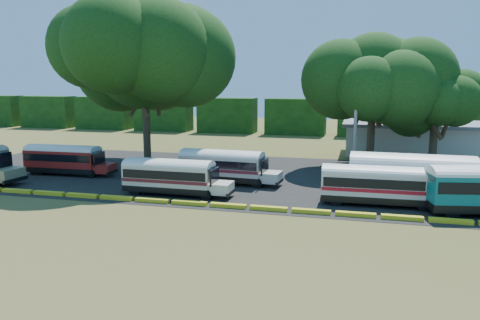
% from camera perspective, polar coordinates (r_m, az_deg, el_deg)
% --- Properties ---
extents(ground, '(160.00, 160.00, 0.00)m').
position_cam_1_polar(ground, '(33.67, -4.38, -6.10)').
color(ground, '#45521B').
rests_on(ground, ground).
extents(asphalt_strip, '(64.00, 24.00, 0.02)m').
position_cam_1_polar(asphalt_strip, '(44.64, 1.80, -2.08)').
color(asphalt_strip, black).
rests_on(asphalt_strip, ground).
extents(curb, '(53.70, 0.45, 0.30)m').
position_cam_1_polar(curb, '(34.55, -3.85, -5.42)').
color(curb, yellow).
rests_on(curb, ground).
extents(terminal_building, '(19.00, 9.00, 4.00)m').
position_cam_1_polar(terminal_building, '(61.51, 21.32, 2.45)').
color(terminal_building, '#B8B5A8').
rests_on(terminal_building, ground).
extents(treeline_backdrop, '(130.00, 4.00, 6.00)m').
position_cam_1_polar(treeline_backdrop, '(79.58, 6.81, 5.28)').
color(treeline_backdrop, black).
rests_on(treeline_backdrop, ground).
extents(bus_red, '(9.00, 2.50, 2.94)m').
position_cam_1_polar(bus_red, '(48.54, -20.56, 0.26)').
color(bus_red, black).
rests_on(bus_red, ground).
extents(bus_cream_west, '(8.92, 2.32, 2.93)m').
position_cam_1_polar(bus_cream_west, '(37.92, -8.39, -1.79)').
color(bus_cream_west, black).
rests_on(bus_cream_west, ground).
extents(bus_cream_east, '(9.32, 2.93, 3.02)m').
position_cam_1_polar(bus_cream_east, '(41.72, -1.98, -0.56)').
color(bus_cream_east, black).
rests_on(bus_cream_east, ground).
extents(bus_white_red, '(9.07, 2.41, 2.97)m').
position_cam_1_polar(bus_white_red, '(35.87, 16.16, -2.71)').
color(bus_white_red, black).
rests_on(bus_white_red, ground).
extents(bus_white_blue, '(11.18, 3.07, 3.65)m').
position_cam_1_polar(bus_white_blue, '(37.89, 20.47, -1.69)').
color(bus_white_blue, black).
rests_on(bus_white_blue, ground).
extents(tree_west, '(15.50, 15.50, 17.38)m').
position_cam_1_polar(tree_west, '(51.64, -11.61, 12.36)').
color(tree_west, '#34291A').
rests_on(tree_west, ground).
extents(tree_center, '(11.28, 11.28, 14.00)m').
position_cam_1_polar(tree_center, '(51.04, 16.00, 10.14)').
color(tree_center, '#34291A').
rests_on(tree_center, ground).
extents(tree_east, '(8.12, 8.12, 10.36)m').
position_cam_1_polar(tree_east, '(51.90, 22.83, 6.98)').
color(tree_east, '#34291A').
rests_on(tree_east, ground).
extents(utility_pole, '(1.60, 0.30, 7.80)m').
position_cam_1_polar(utility_pole, '(45.42, 13.83, 2.96)').
color(utility_pole, gray).
rests_on(utility_pole, ground).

